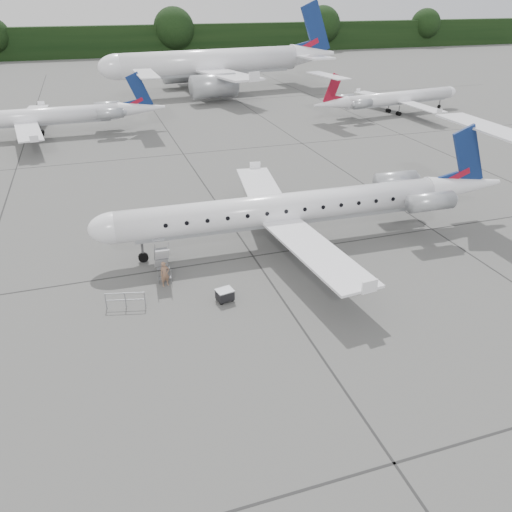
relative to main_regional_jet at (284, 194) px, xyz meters
name	(u,v)px	position (x,y,z in m)	size (l,w,h in m)	color
ground	(350,283)	(2.05, -6.49, -3.75)	(320.00, 320.00, 0.00)	#585856
treeline	(133,41)	(2.05, 123.51, 0.25)	(260.00, 4.00, 8.00)	black
main_regional_jet	(284,194)	(0.00, 0.00, 0.00)	(29.28, 21.08, 7.51)	white
airstair	(162,259)	(-8.88, -1.98, -2.58)	(0.85, 2.25, 2.35)	white
passenger	(165,274)	(-8.91, -3.25, -2.94)	(0.59, 0.39, 1.63)	#835E47
safety_railing	(125,301)	(-11.46, -5.03, -3.25)	(2.20, 0.08, 1.00)	gray
baggage_cart	(225,295)	(-5.88, -6.06, -3.35)	(0.92, 0.75, 0.80)	black
bg_narrowbody	(210,49)	(9.29, 60.08, 3.59)	(40.89, 29.44, 14.68)	white
bg_regional_left	(27,109)	(-19.06, 36.93, -0.18)	(27.23, 19.60, 7.14)	white
bg_regional_right	(401,91)	(31.79, 35.39, -0.56)	(24.32, 17.51, 6.38)	white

